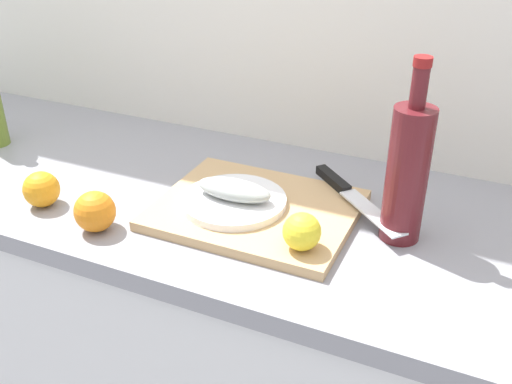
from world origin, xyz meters
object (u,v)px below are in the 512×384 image
Objects in this scene: white_plate at (234,201)px; wine_bottle at (407,172)px; fish_fillet at (234,190)px; orange_0 at (41,189)px; chef_knife at (347,191)px; lemon_0 at (302,232)px; cutting_board at (256,210)px.

wine_bottle is at bearing 9.07° from white_plate.
orange_0 reaches higher than fish_fillet.
chef_knife is 0.18m from wine_bottle.
wine_bottle is 4.65× the size of orange_0.
orange_0 is at bearing -175.41° from lemon_0.
orange_0 is (-0.54, -0.04, -0.02)m from lemon_0.
fish_fillet is 0.19m from lemon_0.
cutting_board is at bearing 18.92° from white_plate.
cutting_board is 5.68× the size of lemon_0.
lemon_0 is (0.17, -0.09, 0.00)m from fish_fillet.
wine_bottle is (0.14, 0.14, 0.08)m from lemon_0.
orange_0 is (-0.37, -0.13, 0.01)m from white_plate.
lemon_0 is (-0.02, -0.22, 0.02)m from chef_knife.
wine_bottle reaches higher than lemon_0.
chef_knife reaches higher than white_plate.
wine_bottle reaches higher than orange_0.
fish_fillet is 2.29× the size of lemon_0.
white_plate is 0.39m from orange_0.
orange_0 is (-0.68, -0.18, -0.10)m from wine_bottle.
orange_0 is (-0.41, -0.14, 0.03)m from cutting_board.
chef_knife is 0.61m from orange_0.
fish_fillet reaches higher than white_plate.
orange_0 is at bearing -160.39° from fish_fillet.
fish_fillet is at bearing 19.61° from orange_0.
fish_fillet reaches higher than cutting_board.
lemon_0 is 0.54m from orange_0.
white_plate is 0.87× the size of chef_knife.
orange_0 is (-0.55, -0.26, 0.01)m from chef_knife.
fish_fillet is 2.12× the size of orange_0.
orange_0 is (-0.37, -0.13, -0.02)m from fish_fillet.
chef_knife is at bearing 34.13° from white_plate.
wine_bottle is at bearing 10.00° from chef_knife.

